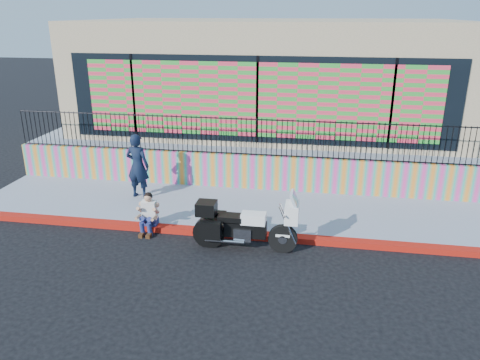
# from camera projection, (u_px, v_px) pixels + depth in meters

# --- Properties ---
(ground) EXTENTS (90.00, 90.00, 0.00)m
(ground) POSITION_uv_depth(u_px,v_px,m) (235.00, 236.00, 12.23)
(ground) COLOR black
(ground) RESTS_ON ground
(red_curb) EXTENTS (16.00, 0.30, 0.15)m
(red_curb) POSITION_uv_depth(u_px,v_px,m) (235.00, 234.00, 12.21)
(red_curb) COLOR #AA0F0C
(red_curb) RESTS_ON ground
(sidewalk) EXTENTS (16.00, 3.00, 0.15)m
(sidewalk) POSITION_uv_depth(u_px,v_px,m) (245.00, 209.00, 13.74)
(sidewalk) COLOR #858DA0
(sidewalk) RESTS_ON ground
(mural_wall) EXTENTS (16.00, 0.20, 1.10)m
(mural_wall) POSITION_uv_depth(u_px,v_px,m) (253.00, 172.00, 15.01)
(mural_wall) COLOR #E83D95
(mural_wall) RESTS_ON sidewalk
(metal_fence) EXTENTS (15.80, 0.04, 1.20)m
(metal_fence) POSITION_uv_depth(u_px,v_px,m) (253.00, 137.00, 14.62)
(metal_fence) COLOR black
(metal_fence) RESTS_ON mural_wall
(elevated_platform) EXTENTS (16.00, 10.00, 1.25)m
(elevated_platform) POSITION_uv_depth(u_px,v_px,m) (270.00, 135.00, 19.76)
(elevated_platform) COLOR #858DA0
(elevated_platform) RESTS_ON ground
(storefront_building) EXTENTS (14.00, 8.06, 4.00)m
(storefront_building) POSITION_uv_depth(u_px,v_px,m) (271.00, 73.00, 18.67)
(storefront_building) COLOR tan
(storefront_building) RESTS_ON elevated_platform
(police_motorcycle) EXTENTS (2.55, 0.84, 1.58)m
(police_motorcycle) POSITION_uv_depth(u_px,v_px,m) (244.00, 224.00, 11.39)
(police_motorcycle) COLOR black
(police_motorcycle) RESTS_ON ground
(police_officer) EXTENTS (0.79, 0.58, 2.00)m
(police_officer) POSITION_uv_depth(u_px,v_px,m) (138.00, 166.00, 14.14)
(police_officer) COLOR black
(police_officer) RESTS_ON sidewalk
(seated_man) EXTENTS (0.54, 0.71, 1.06)m
(seated_man) POSITION_uv_depth(u_px,v_px,m) (148.00, 217.00, 12.31)
(seated_man) COLOR navy
(seated_man) RESTS_ON ground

